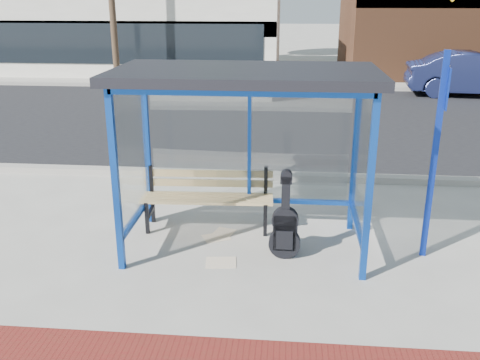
# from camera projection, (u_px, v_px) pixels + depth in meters

# --- Properties ---
(ground) EXTENTS (120.00, 120.00, 0.00)m
(ground) POSITION_uv_depth(u_px,v_px,m) (245.00, 246.00, 7.37)
(ground) COLOR #B2ADA0
(ground) RESTS_ON ground
(curb_near) EXTENTS (60.00, 0.25, 0.12)m
(curb_near) POSITION_uv_depth(u_px,v_px,m) (258.00, 175.00, 10.07)
(curb_near) COLOR gray
(curb_near) RESTS_ON ground
(street_asphalt) EXTENTS (60.00, 10.00, 0.00)m
(street_asphalt) POSITION_uv_depth(u_px,v_px,m) (269.00, 119.00, 14.89)
(street_asphalt) COLOR black
(street_asphalt) RESTS_ON ground
(curb_far) EXTENTS (60.00, 0.25, 0.12)m
(curb_far) POSITION_uv_depth(u_px,v_px,m) (274.00, 87.00, 19.67)
(curb_far) COLOR gray
(curb_far) RESTS_ON ground
(far_sidewalk) EXTENTS (60.00, 4.00, 0.01)m
(far_sidewalk) POSITION_uv_depth(u_px,v_px,m) (276.00, 81.00, 21.47)
(far_sidewalk) COLOR #B2ADA0
(far_sidewalk) RESTS_ON ground
(bus_shelter) EXTENTS (3.30, 1.80, 2.42)m
(bus_shelter) POSITION_uv_depth(u_px,v_px,m) (246.00, 96.00, 6.75)
(bus_shelter) COLOR #0E3B9D
(bus_shelter) RESTS_ON ground
(storefront_white) EXTENTS (18.00, 6.04, 4.00)m
(storefront_white) POSITION_uv_depth(u_px,v_px,m) (81.00, 24.00, 24.40)
(storefront_white) COLOR silver
(storefront_white) RESTS_ON ground
(bench) EXTENTS (1.94, 0.55, 0.91)m
(bench) POSITION_uv_depth(u_px,v_px,m) (207.00, 195.00, 7.83)
(bench) COLOR black
(bench) RESTS_ON ground
(guitar_bag) EXTENTS (0.42, 0.13, 1.14)m
(guitar_bag) POSITION_uv_depth(u_px,v_px,m) (285.00, 228.00, 6.93)
(guitar_bag) COLOR black
(guitar_bag) RESTS_ON ground
(suitcase) EXTENTS (0.33, 0.24, 0.53)m
(suitcase) POSITION_uv_depth(u_px,v_px,m) (285.00, 236.00, 7.12)
(suitcase) COLOR black
(suitcase) RESTS_ON ground
(backpack) EXTENTS (0.30, 0.28, 0.34)m
(backpack) POSITION_uv_depth(u_px,v_px,m) (281.00, 239.00, 7.21)
(backpack) COLOR #272916
(backpack) RESTS_ON ground
(sign_post) EXTENTS (0.14, 0.33, 2.68)m
(sign_post) POSITION_uv_depth(u_px,v_px,m) (436.00, 146.00, 6.64)
(sign_post) COLOR navy
(sign_post) RESTS_ON ground
(newspaper_a) EXTENTS (0.46, 0.42, 0.01)m
(newspaper_a) POSITION_uv_depth(u_px,v_px,m) (216.00, 237.00, 7.63)
(newspaper_a) COLOR white
(newspaper_a) RESTS_ON ground
(newspaper_b) EXTENTS (0.42, 0.35, 0.01)m
(newspaper_b) POSITION_uv_depth(u_px,v_px,m) (221.00, 263.00, 6.92)
(newspaper_b) COLOR white
(newspaper_b) RESTS_ON ground
(newspaper_c) EXTENTS (0.37, 0.42, 0.01)m
(newspaper_c) POSITION_uv_depth(u_px,v_px,m) (223.00, 233.00, 7.77)
(newspaper_c) COLOR white
(newspaper_c) RESTS_ON ground
(parked_car) EXTENTS (4.60, 1.94, 1.48)m
(parked_car) POSITION_uv_depth(u_px,v_px,m) (475.00, 74.00, 18.06)
(parked_car) COLOR #181E44
(parked_car) RESTS_ON ground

